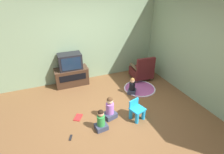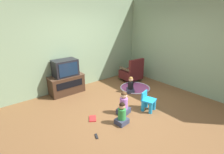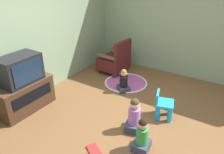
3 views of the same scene
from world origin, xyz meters
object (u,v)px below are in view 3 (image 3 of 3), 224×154
(television, at_px, (20,69))
(child_watching_right, at_px, (124,82))
(black_armchair, at_px, (115,60))
(yellow_kid_chair, at_px, (163,106))
(book, at_px, (94,150))
(child_watching_left, at_px, (142,136))
(child_watching_center, at_px, (134,117))
(tv_cabinet, at_px, (25,95))

(television, height_order, child_watching_right, television)
(television, xyz_separation_m, black_armchair, (2.25, -0.52, -0.48))
(yellow_kid_chair, bearing_deg, black_armchair, 39.44)
(television, relative_size, book, 2.40)
(black_armchair, xyz_separation_m, book, (-2.43, -1.15, -0.31))
(child_watching_left, xyz_separation_m, book, (-0.40, 0.55, -0.21))
(black_armchair, height_order, child_watching_center, black_armchair)
(black_armchair, height_order, child_watching_right, black_armchair)
(child_watching_center, bearing_deg, child_watching_left, -153.57)
(child_watching_center, relative_size, book, 2.01)
(yellow_kid_chair, distance_m, child_watching_left, 0.90)
(child_watching_center, relative_size, child_watching_right, 1.14)
(television, relative_size, child_watching_left, 1.32)
(child_watching_right, bearing_deg, child_watching_center, 164.93)
(yellow_kid_chair, height_order, child_watching_right, child_watching_right)
(black_armchair, relative_size, child_watching_right, 1.67)
(black_armchair, distance_m, child_watching_left, 2.65)
(tv_cabinet, xyz_separation_m, child_watching_center, (0.54, -1.95, -0.04))
(book, bearing_deg, television, 25.67)
(child_watching_left, height_order, book, child_watching_left)
(yellow_kid_chair, height_order, book, yellow_kid_chair)
(television, height_order, child_watching_center, television)
(child_watching_left, bearing_deg, book, 120.60)
(child_watching_center, xyz_separation_m, book, (-0.73, 0.26, -0.24))
(yellow_kid_chair, bearing_deg, child_watching_left, 164.50)
(tv_cabinet, distance_m, child_watching_center, 2.02)
(television, distance_m, child_watching_left, 2.31)
(black_armchair, distance_m, child_watching_center, 2.22)
(child_watching_left, bearing_deg, child_watching_center, 36.36)
(child_watching_right, bearing_deg, yellow_kid_chair, -164.55)
(yellow_kid_chair, bearing_deg, book, 141.06)
(child_watching_left, xyz_separation_m, child_watching_right, (1.32, 1.05, -0.01))
(tv_cabinet, relative_size, yellow_kid_chair, 2.15)
(child_watching_right, bearing_deg, book, 143.70)
(child_watching_left, height_order, child_watching_right, child_watching_left)
(television, xyz_separation_m, child_watching_center, (0.54, -1.94, -0.56))
(tv_cabinet, bearing_deg, child_watching_left, -84.39)
(child_watching_center, bearing_deg, yellow_kid_chair, -40.47)
(child_watching_center, xyz_separation_m, child_watching_right, (1.00, 0.76, -0.03))
(television, xyz_separation_m, child_watching_right, (1.54, -1.18, -0.59))
(tv_cabinet, xyz_separation_m, television, (0.00, -0.01, 0.51))
(black_armchair, xyz_separation_m, child_watching_center, (-1.71, -1.42, -0.07))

